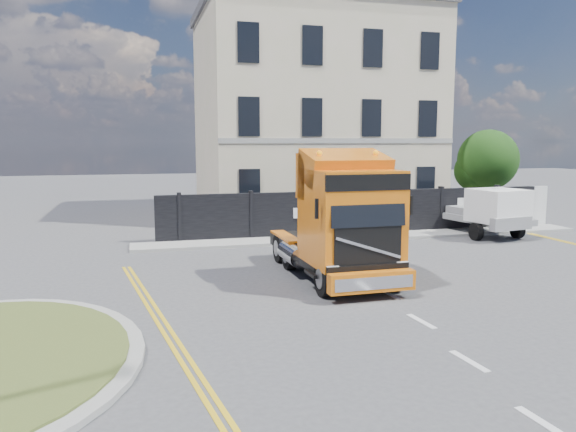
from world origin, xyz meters
name	(u,v)px	position (x,y,z in m)	size (l,w,h in m)	color
ground	(281,298)	(0.00, 0.00, 0.00)	(120.00, 120.00, 0.00)	#424244
hoarding_fence	(372,212)	(6.55, 9.00, 1.00)	(18.80, 0.25, 2.00)	black
georgian_building	(311,113)	(6.00, 16.50, 5.77)	(12.30, 10.30, 12.80)	beige
tree	(485,163)	(14.38, 12.10, 3.05)	(3.20, 3.20, 4.80)	#382619
pavement_far	(368,237)	(6.00, 8.10, 0.06)	(20.00, 1.60, 0.12)	gray
truck	(342,225)	(2.18, 1.19, 1.71)	(2.49, 6.42, 3.82)	black
flatbed_pickup	(489,211)	(11.22, 7.01, 1.16)	(2.87, 5.45, 2.15)	gray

